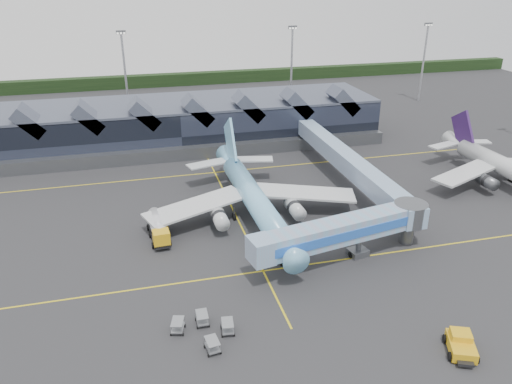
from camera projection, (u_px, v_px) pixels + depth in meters
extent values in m
plane|color=#252527|center=(249.00, 242.00, 72.90)|extent=(260.00, 260.00, 0.00)
cube|color=yellow|center=(263.00, 271.00, 65.84)|extent=(120.00, 0.25, 0.01)
cube|color=yellow|center=(215.00, 172.00, 97.62)|extent=(120.00, 0.25, 0.01)
cube|color=yellow|center=(234.00, 212.00, 81.73)|extent=(0.25, 60.00, 0.01)
cube|color=black|center=(172.00, 80.00, 169.20)|extent=(260.00, 4.00, 4.00)
cube|color=black|center=(176.00, 124.00, 112.29)|extent=(90.00, 20.00, 9.00)
cube|color=#474D5F|center=(175.00, 103.00, 110.37)|extent=(90.00, 20.00, 0.60)
cube|color=#57595E|center=(183.00, 153.00, 103.89)|extent=(90.00, 2.50, 2.60)
cube|color=#474D5F|center=(30.00, 121.00, 97.50)|extent=(6.43, 6.00, 6.43)
cube|color=#474D5F|center=(89.00, 117.00, 100.02)|extent=(6.43, 6.00, 6.43)
cube|color=#474D5F|center=(144.00, 113.00, 102.54)|extent=(6.43, 6.00, 6.43)
cube|color=#474D5F|center=(198.00, 110.00, 105.06)|extent=(6.43, 6.00, 6.43)
cube|color=#474D5F|center=(248.00, 106.00, 107.58)|extent=(6.43, 6.00, 6.43)
cube|color=#474D5F|center=(297.00, 103.00, 110.10)|extent=(6.43, 6.00, 6.43)
cube|color=#474D5F|center=(343.00, 100.00, 112.62)|extent=(6.43, 6.00, 6.43)
cylinder|color=#999BA1|center=(126.00, 77.00, 128.52)|extent=(0.56, 0.56, 22.00)
cube|color=#57595E|center=(121.00, 32.00, 124.02)|extent=(2.40, 0.50, 0.90)
cylinder|color=#999BA1|center=(291.00, 69.00, 138.84)|extent=(0.56, 0.56, 22.00)
cube|color=#57595E|center=(293.00, 27.00, 134.33)|extent=(2.40, 0.50, 0.90)
cylinder|color=#999BA1|center=(423.00, 64.00, 146.24)|extent=(0.56, 0.56, 22.00)
cube|color=#57595E|center=(428.00, 24.00, 141.73)|extent=(2.40, 0.50, 0.90)
cylinder|color=#73B6EA|center=(254.00, 199.00, 77.57)|extent=(4.15, 28.53, 3.51)
cone|color=#73B6EA|center=(290.00, 252.00, 62.95)|extent=(3.62, 4.96, 3.51)
cube|color=black|center=(291.00, 249.00, 62.11)|extent=(1.34, 0.37, 0.48)
cone|color=#73B6EA|center=(229.00, 159.00, 92.80)|extent=(3.66, 6.58, 3.51)
cube|color=silver|center=(196.00, 206.00, 76.63)|extent=(16.81, 10.26, 1.16)
cube|color=silver|center=(305.00, 193.00, 81.10)|extent=(16.81, 9.65, 1.16)
cylinder|color=silver|center=(220.00, 218.00, 74.91)|extent=(2.29, 4.93, 2.18)
cylinder|color=silver|center=(295.00, 208.00, 77.89)|extent=(2.29, 4.93, 2.18)
cube|color=#73B6EA|center=(230.00, 143.00, 89.87)|extent=(0.62, 8.99, 9.68)
cube|color=silver|center=(207.00, 164.00, 90.66)|extent=(7.81, 4.67, 0.23)
cube|color=silver|center=(253.00, 159.00, 92.81)|extent=(7.76, 4.39, 0.23)
cylinder|color=#57595E|center=(281.00, 258.00, 66.94)|extent=(0.26, 0.26, 2.03)
cylinder|color=#57595E|center=(234.00, 213.00, 79.03)|extent=(0.26, 0.26, 2.03)
cylinder|color=#57595E|center=(270.00, 209.00, 80.52)|extent=(0.26, 0.26, 2.03)
cylinder|color=black|center=(281.00, 262.00, 67.20)|extent=(0.44, 1.31, 1.30)
cylinder|color=silver|center=(506.00, 167.00, 90.24)|extent=(4.27, 23.39, 3.32)
cone|color=silver|center=(456.00, 142.00, 102.62)|extent=(3.54, 5.45, 3.32)
cube|color=silver|center=(465.00, 173.00, 89.35)|extent=(14.47, 8.86, 1.11)
cylinder|color=#57595E|center=(487.00, 181.00, 88.00)|extent=(2.22, 4.07, 2.06)
cube|color=#371C54|center=(463.00, 130.00, 100.20)|extent=(0.80, 7.49, 8.11)
cube|color=silver|center=(443.00, 145.00, 100.75)|extent=(6.74, 4.02, 0.28)
cube|color=silver|center=(474.00, 142.00, 102.74)|extent=(6.68, 3.56, 0.28)
cylinder|color=#57595E|center=(487.00, 181.00, 91.44)|extent=(0.31, 0.31, 1.92)
cylinder|color=#57595E|center=(512.00, 177.00, 92.94)|extent=(0.31, 0.31, 1.92)
cube|color=#7CACCF|center=(341.00, 231.00, 66.26)|extent=(21.68, 7.20, 3.11)
cube|color=blue|center=(348.00, 236.00, 64.89)|extent=(21.09, 4.17, 1.29)
cube|color=#7CACCF|center=(261.00, 250.00, 61.64)|extent=(3.39, 3.90, 3.22)
cylinder|color=#57595E|center=(359.00, 241.00, 68.48)|extent=(0.75, 0.75, 4.68)
cube|color=#57595E|center=(358.00, 252.00, 69.24)|extent=(2.93, 2.59, 0.97)
cylinder|color=black|center=(351.00, 255.00, 68.86)|extent=(0.60, 1.03, 0.97)
cylinder|color=black|center=(364.00, 251.00, 69.70)|extent=(0.60, 1.03, 0.97)
cylinder|color=#57595E|center=(410.00, 213.00, 70.88)|extent=(4.72, 4.72, 3.22)
cylinder|color=#57595E|center=(408.00, 228.00, 71.84)|extent=(1.93, 1.93, 4.68)
cube|color=black|center=(159.00, 233.00, 73.68)|extent=(2.83, 8.77, 0.48)
cube|color=gold|center=(161.00, 238.00, 70.44)|extent=(2.43, 2.25, 2.11)
cube|color=black|center=(162.00, 237.00, 69.57)|extent=(2.12, 0.27, 0.96)
cylinder|color=silver|center=(157.00, 222.00, 74.15)|extent=(2.55, 5.70, 2.21)
sphere|color=silver|center=(154.00, 214.00, 76.57)|extent=(2.11, 2.11, 2.11)
sphere|color=silver|center=(160.00, 231.00, 71.74)|extent=(2.11, 2.11, 2.11)
cylinder|color=black|center=(153.00, 246.00, 70.94)|extent=(0.39, 0.98, 0.96)
cylinder|color=black|center=(170.00, 243.00, 71.62)|extent=(0.39, 0.98, 0.96)
cylinder|color=black|center=(150.00, 235.00, 73.86)|extent=(0.39, 0.98, 0.96)
cylinder|color=black|center=(166.00, 232.00, 74.54)|extent=(0.39, 0.98, 0.96)
cylinder|color=black|center=(148.00, 227.00, 75.94)|extent=(0.39, 0.98, 0.96)
cylinder|color=black|center=(164.00, 225.00, 76.62)|extent=(0.39, 0.98, 0.96)
cube|color=gold|center=(461.00, 346.00, 51.63)|extent=(3.87, 4.71, 1.13)
cube|color=gold|center=(461.00, 335.00, 51.89)|extent=(2.57, 2.45, 0.79)
cube|color=black|center=(465.00, 363.00, 49.81)|extent=(1.81, 1.45, 0.34)
cylinder|color=black|center=(450.00, 356.00, 50.72)|extent=(0.66, 0.96, 0.90)
cylinder|color=black|center=(477.00, 359.00, 50.37)|extent=(0.66, 0.96, 0.90)
cylinder|color=black|center=(445.00, 339.00, 53.16)|extent=(0.66, 0.96, 0.90)
cylinder|color=black|center=(470.00, 341.00, 52.82)|extent=(0.66, 0.96, 0.90)
cube|color=#919499|center=(202.00, 320.00, 55.87)|extent=(1.30, 2.01, 0.14)
cube|color=#919499|center=(202.00, 314.00, 55.52)|extent=(1.30, 2.01, 0.07)
cylinder|color=black|center=(207.00, 318.00, 56.79)|extent=(0.11, 0.33, 0.32)
cube|color=#919499|center=(228.00, 329.00, 54.57)|extent=(1.49, 2.12, 0.14)
cube|color=#919499|center=(227.00, 322.00, 54.22)|extent=(1.49, 2.12, 0.07)
cylinder|color=black|center=(233.00, 326.00, 55.44)|extent=(0.15, 0.34, 0.32)
cube|color=#919499|center=(178.00, 328.00, 54.72)|extent=(1.75, 2.25, 0.14)
cube|color=#919499|center=(177.00, 321.00, 54.37)|extent=(1.75, 2.25, 0.07)
cylinder|color=black|center=(185.00, 326.00, 55.51)|extent=(0.19, 0.34, 0.32)
cube|color=#919499|center=(213.00, 347.00, 51.90)|extent=(1.51, 2.13, 0.14)
cube|color=#919499|center=(212.00, 341.00, 51.55)|extent=(1.51, 2.13, 0.07)
cylinder|color=black|center=(217.00, 344.00, 52.88)|extent=(0.15, 0.34, 0.32)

